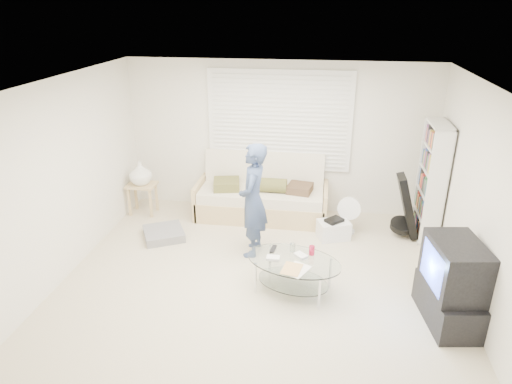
% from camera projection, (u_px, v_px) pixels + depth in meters
% --- Properties ---
extents(ground, '(5.00, 5.00, 0.00)m').
position_uv_depth(ground, '(259.00, 279.00, 5.92)').
color(ground, '#C1B396').
rests_on(ground, ground).
extents(room_shell, '(5.02, 4.52, 2.51)m').
position_uv_depth(room_shell, '(265.00, 148.00, 5.72)').
color(room_shell, silver).
rests_on(room_shell, ground).
extents(window_blinds, '(2.32, 0.08, 1.62)m').
position_uv_depth(window_blinds, '(279.00, 121.00, 7.32)').
color(window_blinds, silver).
rests_on(window_blinds, ground).
extents(futon_sofa, '(2.14, 0.86, 1.04)m').
position_uv_depth(futon_sofa, '(262.00, 197.00, 7.52)').
color(futon_sofa, tan).
rests_on(futon_sofa, ground).
extents(grey_floor_pillow, '(0.77, 0.77, 0.13)m').
position_uv_depth(grey_floor_pillow, '(164.00, 234.00, 6.93)').
color(grey_floor_pillow, slate).
rests_on(grey_floor_pillow, ground).
extents(side_table, '(0.46, 0.37, 0.92)m').
position_uv_depth(side_table, '(141.00, 175.00, 7.49)').
color(side_table, tan).
rests_on(side_table, ground).
extents(bookshelf, '(0.28, 0.74, 1.76)m').
position_uv_depth(bookshelf, '(431.00, 181.00, 6.71)').
color(bookshelf, white).
rests_on(bookshelf, ground).
extents(guitar_case, '(0.40, 0.36, 0.97)m').
position_uv_depth(guitar_case, '(406.00, 211.00, 6.81)').
color(guitar_case, black).
rests_on(guitar_case, ground).
extents(floor_fan, '(0.37, 0.24, 0.60)m').
position_uv_depth(floor_fan, '(348.00, 212.00, 6.98)').
color(floor_fan, white).
rests_on(floor_fan, ground).
extents(storage_bin, '(0.54, 0.46, 0.32)m').
position_uv_depth(storage_bin, '(334.00, 229.00, 6.88)').
color(storage_bin, white).
rests_on(storage_bin, ground).
extents(tv_unit, '(0.61, 0.97, 0.98)m').
position_uv_depth(tv_unit, '(452.00, 284.00, 4.98)').
color(tv_unit, black).
rests_on(tv_unit, ground).
extents(coffee_table, '(1.32, 1.03, 0.56)m').
position_uv_depth(coffee_table, '(293.00, 266.00, 5.55)').
color(coffee_table, silver).
rests_on(coffee_table, ground).
extents(standing_person, '(0.40, 0.60, 1.62)m').
position_uv_depth(standing_person, '(253.00, 201.00, 6.23)').
color(standing_person, navy).
rests_on(standing_person, ground).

